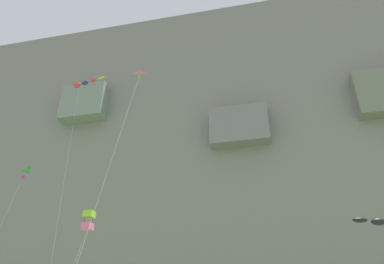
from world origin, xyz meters
The scene contains 5 objects.
cliff_face centered at (0.02, 65.55, 34.70)m, with size 180.00×28.13×69.36m.
kite_box_high_center centered at (-13.72, 27.59, 13.54)m, with size 0.98×5.58×14.49m.
kite_delta_low_left centered at (-5.42, 16.25, 20.21)m, with size 2.11×5.36×21.64m.
kite_windsock_low_center centered at (-17.41, 28.34, 31.58)m, with size 4.66×1.57×32.02m.
kite_delta_mid_left centered at (-22.27, 26.83, 18.35)m, with size 3.54×2.09×18.98m.
Camera 1 is at (3.73, -5.21, 2.45)m, focal length 34.90 mm.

